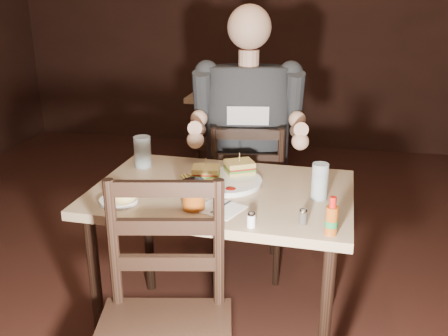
% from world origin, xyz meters
% --- Properties ---
extents(room_shell, '(7.00, 7.00, 7.00)m').
position_xyz_m(room_shell, '(0.00, 0.00, 1.40)').
color(room_shell, black).
rests_on(room_shell, ground).
extents(main_table, '(1.15, 0.79, 0.77)m').
position_xyz_m(main_table, '(-0.24, 0.34, 0.68)').
color(main_table, tan).
rests_on(main_table, ground).
extents(bg_table, '(0.82, 0.82, 0.77)m').
position_xyz_m(bg_table, '(-0.49, 2.50, 0.68)').
color(bg_table, tan).
rests_on(bg_table, ground).
extents(chair_far, '(0.49, 0.52, 0.92)m').
position_xyz_m(chair_far, '(-0.22, 0.98, 0.46)').
color(chair_far, black).
rests_on(chair_far, ground).
extents(bg_chair_far, '(0.50, 0.53, 0.88)m').
position_xyz_m(bg_chair_far, '(-0.49, 3.05, 0.44)').
color(bg_chair_far, black).
rests_on(bg_chair_far, ground).
extents(bg_chair_near, '(0.60, 0.62, 0.96)m').
position_xyz_m(bg_chair_near, '(-0.49, 1.95, 0.48)').
color(bg_chair_near, black).
rests_on(bg_chair_near, ground).
extents(diner, '(0.66, 0.56, 1.04)m').
position_xyz_m(diner, '(-0.21, 0.93, 1.00)').
color(diner, '#282A2C').
rests_on(diner, chair_far).
extents(dinner_plate, '(0.33, 0.33, 0.02)m').
position_xyz_m(dinner_plate, '(-0.23, 0.40, 0.78)').
color(dinner_plate, white).
rests_on(dinner_plate, main_table).
extents(sandwich_left, '(0.13, 0.11, 0.10)m').
position_xyz_m(sandwich_left, '(-0.32, 0.40, 0.84)').
color(sandwich_left, tan).
rests_on(sandwich_left, dinner_plate).
extents(sandwich_right, '(0.16, 0.15, 0.10)m').
position_xyz_m(sandwich_right, '(-0.19, 0.50, 0.84)').
color(sandwich_right, tan).
rests_on(sandwich_right, dinner_plate).
extents(fries_pile, '(0.24, 0.18, 0.04)m').
position_xyz_m(fries_pile, '(-0.35, 0.34, 0.81)').
color(fries_pile, '#CFBF55').
rests_on(fries_pile, dinner_plate).
extents(ketchup_dollop, '(0.05, 0.05, 0.01)m').
position_xyz_m(ketchup_dollop, '(-0.19, 0.30, 0.79)').
color(ketchup_dollop, maroon).
rests_on(ketchup_dollop, dinner_plate).
extents(glass_left, '(0.09, 0.09, 0.15)m').
position_xyz_m(glass_left, '(-0.67, 0.55, 0.85)').
color(glass_left, silver).
rests_on(glass_left, main_table).
extents(glass_right, '(0.07, 0.07, 0.15)m').
position_xyz_m(glass_right, '(0.18, 0.32, 0.85)').
color(glass_right, silver).
rests_on(glass_right, main_table).
extents(hot_sauce, '(0.05, 0.05, 0.14)m').
position_xyz_m(hot_sauce, '(0.22, 0.01, 0.84)').
color(hot_sauce, '#944111').
rests_on(hot_sauce, main_table).
extents(salt_shaker, '(0.03, 0.03, 0.06)m').
position_xyz_m(salt_shaker, '(-0.06, 0.01, 0.80)').
color(salt_shaker, white).
rests_on(salt_shaker, main_table).
extents(pepper_shaker, '(0.03, 0.03, 0.06)m').
position_xyz_m(pepper_shaker, '(0.12, 0.07, 0.80)').
color(pepper_shaker, '#38332D').
rests_on(pepper_shaker, main_table).
extents(syrup_dispenser, '(0.10, 0.10, 0.12)m').
position_xyz_m(syrup_dispenser, '(-0.31, 0.12, 0.83)').
color(syrup_dispenser, '#944111').
rests_on(syrup_dispenser, main_table).
extents(napkin, '(0.21, 0.21, 0.00)m').
position_xyz_m(napkin, '(-0.20, 0.14, 0.77)').
color(napkin, white).
rests_on(napkin, main_table).
extents(knife, '(0.02, 0.22, 0.01)m').
position_xyz_m(knife, '(-0.20, 0.04, 0.78)').
color(knife, silver).
rests_on(knife, napkin).
extents(fork, '(0.07, 0.13, 0.00)m').
position_xyz_m(fork, '(-0.20, 0.15, 0.78)').
color(fork, silver).
rests_on(fork, napkin).
extents(side_plate, '(0.16, 0.16, 0.01)m').
position_xyz_m(side_plate, '(-0.62, 0.12, 0.78)').
color(side_plate, white).
rests_on(side_plate, main_table).
extents(bread_roll, '(0.11, 0.09, 0.06)m').
position_xyz_m(bread_roll, '(-0.59, 0.09, 0.81)').
color(bread_roll, tan).
rests_on(bread_roll, side_plate).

